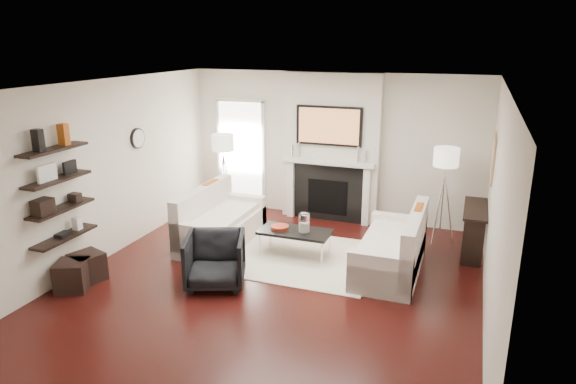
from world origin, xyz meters
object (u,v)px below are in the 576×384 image
(loveseat_left_base, at_px, (222,231))
(coffee_table, at_px, (295,232))
(lamp_left_shade, at_px, (223,142))
(lamp_right_shade, at_px, (446,157))
(ottoman_near, at_px, (87,267))
(armchair, at_px, (215,258))
(loveseat_right_base, at_px, (389,258))

(loveseat_left_base, height_order, coffee_table, same)
(coffee_table, xyz_separation_m, lamp_left_shade, (-1.83, 1.23, 1.05))
(coffee_table, distance_m, lamp_right_shade, 2.70)
(lamp_left_shade, relative_size, ottoman_near, 1.00)
(coffee_table, xyz_separation_m, ottoman_near, (-2.45, -1.79, -0.20))
(armchair, height_order, lamp_left_shade, lamp_left_shade)
(loveseat_left_base, distance_m, coffee_table, 1.33)
(loveseat_left_base, distance_m, ottoman_near, 2.20)
(lamp_left_shade, bearing_deg, lamp_right_shade, 2.27)
(loveseat_left_base, xyz_separation_m, armchair, (0.62, -1.39, 0.19))
(loveseat_left_base, xyz_separation_m, lamp_right_shade, (3.39, 1.29, 1.24))
(coffee_table, distance_m, armchair, 1.47)
(ottoman_near, bearing_deg, loveseat_right_base, 23.99)
(loveseat_left_base, bearing_deg, loveseat_right_base, -2.96)
(ottoman_near, bearing_deg, coffee_table, 36.23)
(ottoman_near, bearing_deg, lamp_left_shade, 78.41)
(lamp_left_shade, xyz_separation_m, ottoman_near, (-0.62, -3.02, -1.25))
(loveseat_right_base, distance_m, armchair, 2.51)
(lamp_right_shade, bearing_deg, lamp_left_shade, -177.73)
(armchair, bearing_deg, lamp_left_shade, 92.90)
(loveseat_right_base, distance_m, lamp_right_shade, 1.99)
(lamp_left_shade, bearing_deg, armchair, -65.93)
(loveseat_left_base, xyz_separation_m, coffee_table, (1.32, -0.10, 0.19))
(lamp_left_shade, relative_size, lamp_right_shade, 1.00)
(loveseat_left_base, bearing_deg, lamp_right_shade, 20.82)
(lamp_left_shade, distance_m, lamp_right_shade, 3.90)
(lamp_right_shade, bearing_deg, coffee_table, -146.26)
(coffee_table, bearing_deg, armchair, -118.32)
(lamp_left_shade, bearing_deg, coffee_table, -33.92)
(loveseat_right_base, xyz_separation_m, ottoman_near, (-3.92, -1.75, -0.01))
(ottoman_near, bearing_deg, loveseat_left_base, 59.08)
(loveseat_right_base, bearing_deg, lamp_left_shade, 158.84)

